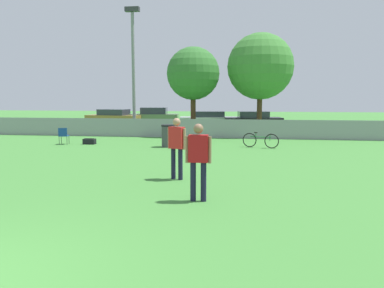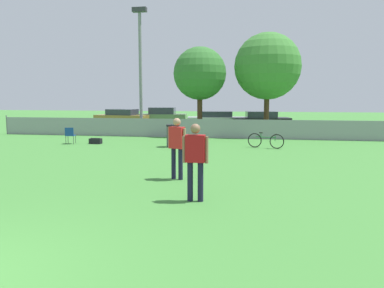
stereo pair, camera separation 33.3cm
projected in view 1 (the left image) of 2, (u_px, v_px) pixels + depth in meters
name	position (u px, v px, depth m)	size (l,w,h in m)	color
fence_backline	(182.00, 128.00, 22.08)	(24.08, 0.07, 1.21)	gray
light_pole	(133.00, 60.00, 23.58)	(0.90, 0.36, 7.94)	gray
tree_near_pole	(193.00, 74.00, 23.13)	(3.27, 3.27, 5.47)	#4C331E
tree_far_right	(260.00, 67.00, 23.16)	(4.10, 4.10, 6.32)	#4C331E
player_defender_red	(198.00, 156.00, 8.43)	(0.59, 0.23, 1.77)	#191933
player_thrower_red	(177.00, 144.00, 10.70)	(0.56, 0.36, 1.77)	#191933
folding_chair_sideline	(63.00, 135.00, 18.82)	(0.51, 0.51, 0.84)	#333338
bicycle_sideline	(261.00, 140.00, 17.60)	(1.68, 0.60, 0.73)	black
trash_bin	(168.00, 136.00, 17.86)	(0.64, 0.64, 1.07)	#3F3F44
gear_bag_sideline	(89.00, 141.00, 18.99)	(0.60, 0.33, 0.30)	black
parked_car_tan	(114.00, 117.00, 31.78)	(4.80, 2.40, 1.37)	black
parked_car_olive	(154.00, 117.00, 32.49)	(4.36, 2.23, 1.50)	black
parked_car_silver	(209.00, 119.00, 29.73)	(4.77, 2.35, 1.27)	black
parked_car_dark	(253.00, 120.00, 28.82)	(4.55, 2.43, 1.30)	black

